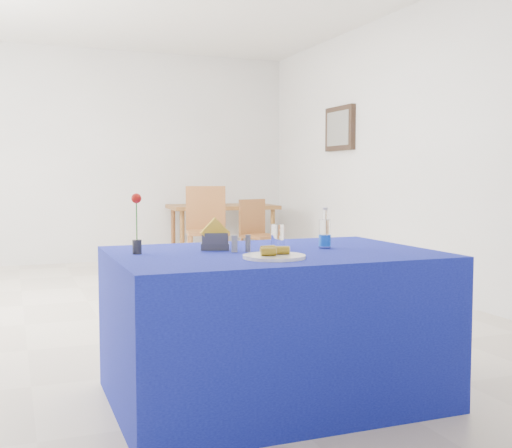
{
  "coord_description": "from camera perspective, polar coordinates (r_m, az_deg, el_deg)",
  "views": [
    {
      "loc": [
        -1.19,
        -5.16,
        1.14
      ],
      "look_at": [
        -0.14,
        -2.42,
        0.92
      ],
      "focal_mm": 45.0,
      "sensor_mm": 36.0,
      "label": 1
    }
  ],
  "objects": [
    {
      "name": "chair_bg_right",
      "position": [
        7.65,
        0.11,
        -0.53
      ],
      "size": [
        0.49,
        0.49,
        0.86
      ],
      "rotation": [
        0.0,
        0.0,
        0.33
      ],
      "color": "#9B5A2D",
      "rests_on": "floor"
    },
    {
      "name": "chair_bg_left",
      "position": [
        7.33,
        -4.41,
        -0.02
      ],
      "size": [
        0.54,
        0.54,
        1.02
      ],
      "rotation": [
        0.0,
        0.0,
        -0.2
      ],
      "color": "#9B5A2D",
      "rests_on": "floor"
    },
    {
      "name": "drinking_glass",
      "position": [
        3.34,
        1.95,
        -1.13
      ],
      "size": [
        0.07,
        0.07,
        0.13
      ],
      "primitive_type": "cylinder",
      "color": "white",
      "rests_on": "blue_table"
    },
    {
      "name": "plate",
      "position": [
        2.98,
        1.62,
        -2.91
      ],
      "size": [
        0.29,
        0.29,
        0.01
      ],
      "primitive_type": "cylinder",
      "color": "white",
      "rests_on": "blue_table"
    },
    {
      "name": "water_bottle",
      "position": [
        3.41,
        6.14,
        -0.94
      ],
      "size": [
        0.06,
        0.06,
        0.21
      ],
      "color": "white",
      "rests_on": "blue_table"
    },
    {
      "name": "picture_frame",
      "position": [
        7.71,
        7.47,
        8.42
      ],
      "size": [
        0.06,
        0.64,
        0.52
      ],
      "primitive_type": "cube",
      "color": "black",
      "rests_on": "room_shell"
    },
    {
      "name": "napkin_holder",
      "position": [
        3.29,
        -3.65,
        -1.5
      ],
      "size": [
        0.16,
        0.1,
        0.17
      ],
      "color": "#38383D",
      "rests_on": "blue_table"
    },
    {
      "name": "room_shell",
      "position": [
        5.33,
        -8.12,
        10.79
      ],
      "size": [
        7.0,
        7.0,
        7.0
      ],
      "color": "silver",
      "rests_on": "ground"
    },
    {
      "name": "floor",
      "position": [
        5.42,
        -7.92,
        -7.9
      ],
      "size": [
        7.0,
        7.0,
        0.0
      ],
      "primitive_type": "plane",
      "color": "beige",
      "rests_on": "ground"
    },
    {
      "name": "oak_table",
      "position": [
        8.57,
        -3.05,
        1.19
      ],
      "size": [
        1.45,
        0.99,
        0.76
      ],
      "color": "brown",
      "rests_on": "floor"
    },
    {
      "name": "pepper_shaker",
      "position": [
        3.23,
        -0.72,
        -1.73
      ],
      "size": [
        0.03,
        0.03,
        0.08
      ],
      "primitive_type": "cylinder",
      "color": "slate",
      "rests_on": "blue_table"
    },
    {
      "name": "rose_vase",
      "position": [
        3.18,
        -10.56,
        -0.06
      ],
      "size": [
        0.05,
        0.05,
        0.3
      ],
      "color": "#222327",
      "rests_on": "blue_table"
    },
    {
      "name": "blue_table",
      "position": [
        3.32,
        1.49,
        -8.97
      ],
      "size": [
        1.6,
        1.1,
        0.76
      ],
      "color": "navy",
      "rests_on": "floor"
    },
    {
      "name": "banana_pieces",
      "position": [
        2.99,
        1.53,
        -2.36
      ],
      "size": [
        0.16,
        0.14,
        0.04
      ],
      "color": "gold",
      "rests_on": "plate"
    },
    {
      "name": "picture_art",
      "position": [
        7.7,
        7.31,
        8.42
      ],
      "size": [
        0.02,
        0.52,
        0.4
      ],
      "primitive_type": "cube",
      "color": "#998C66",
      "rests_on": "room_shell"
    },
    {
      "name": "salt_shaker",
      "position": [
        3.21,
        -1.93,
        -1.76
      ],
      "size": [
        0.03,
        0.03,
        0.08
      ],
      "primitive_type": "cylinder",
      "color": "gray",
      "rests_on": "blue_table"
    }
  ]
}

